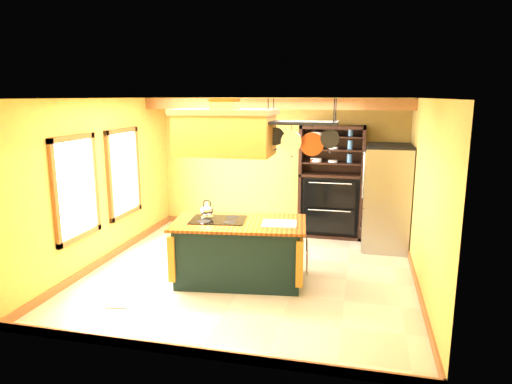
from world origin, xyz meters
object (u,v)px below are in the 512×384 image
at_px(range_hood, 225,131).
at_px(hutch, 331,193).
at_px(pot_rack, 302,129).
at_px(refrigerator, 386,200).
at_px(kitchen_island, 239,251).

height_order(range_hood, hutch, range_hood).
height_order(pot_rack, refrigerator, pot_rack).
bearing_deg(pot_rack, hutch, 84.60).
distance_m(refrigerator, hutch, 1.15).
bearing_deg(kitchen_island, pot_rack, -7.30).
bearing_deg(hutch, range_hood, -117.17).
relative_size(kitchen_island, hutch, 0.95).
height_order(refrigerator, hutch, hutch).
xyz_separation_m(kitchen_island, range_hood, (-0.20, -0.00, 1.78)).
bearing_deg(pot_rack, range_hood, -179.86).
bearing_deg(range_hood, hutch, 62.83).
bearing_deg(refrigerator, range_hood, -138.53).
distance_m(kitchen_island, hutch, 2.90).
xyz_separation_m(range_hood, pot_rack, (1.10, 0.00, 0.04)).
xyz_separation_m(pot_rack, hutch, (0.25, 2.63, -1.43)).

